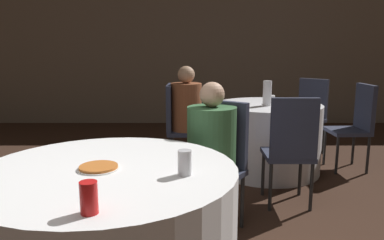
% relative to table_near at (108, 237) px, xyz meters
% --- Properties ---
extents(wall_back, '(16.00, 0.06, 2.80)m').
position_rel_table_near_xyz_m(wall_back, '(-0.15, 4.90, 1.03)').
color(wall_back, '#7A6B5B').
rests_on(wall_back, ground_plane).
extents(table_near, '(1.33, 1.33, 0.75)m').
position_rel_table_near_xyz_m(table_near, '(0.00, 0.00, 0.00)').
color(table_near, white).
rests_on(table_near, ground_plane).
extents(table_far, '(1.14, 1.14, 0.75)m').
position_rel_table_near_xyz_m(table_far, '(1.26, 2.20, 0.00)').
color(table_far, silver).
rests_on(table_far, ground_plane).
extents(chair_near_northeast, '(0.56, 0.56, 0.96)m').
position_rel_table_near_xyz_m(chair_near_northeast, '(0.63, 0.88, 0.19)').
color(chair_near_northeast, '#2D3347').
rests_on(chair_near_northeast, ground_plane).
extents(chair_far_south, '(0.40, 0.41, 0.96)m').
position_rel_table_near_xyz_m(chair_far_south, '(1.25, 1.21, 0.19)').
color(chair_far_south, '#2D3347').
rests_on(chair_far_south, ground_plane).
extents(chair_far_east, '(0.42, 0.42, 0.96)m').
position_rel_table_near_xyz_m(chair_far_east, '(2.25, 2.24, 0.19)').
color(chair_far_east, '#2D3347').
rests_on(chair_far_east, ground_plane).
extents(chair_far_west, '(0.41, 0.41, 0.96)m').
position_rel_table_near_xyz_m(chair_far_west, '(0.27, 2.22, 0.19)').
color(chair_far_west, '#2D3347').
rests_on(chair_far_west, ground_plane).
extents(chair_far_northeast, '(0.57, 0.57, 0.96)m').
position_rel_table_near_xyz_m(chair_far_northeast, '(1.94, 2.92, 0.19)').
color(chair_far_northeast, '#2D3347').
rests_on(chair_far_northeast, ground_plane).
extents(person_green_jacket, '(0.47, 0.49, 1.11)m').
position_rel_table_near_xyz_m(person_green_jacket, '(0.53, 0.74, 0.20)').
color(person_green_jacket, '#33384C').
rests_on(person_green_jacket, ground_plane).
extents(person_floral_shirt, '(0.51, 0.33, 1.15)m').
position_rel_table_near_xyz_m(person_floral_shirt, '(0.44, 2.22, 0.21)').
color(person_floral_shirt, '#33384C').
rests_on(person_floral_shirt, ground_plane).
extents(pizza_plate_near, '(0.21, 0.21, 0.02)m').
position_rel_table_near_xyz_m(pizza_plate_near, '(-0.04, -0.01, 0.38)').
color(pizza_plate_near, white).
rests_on(pizza_plate_near, table_near).
extents(soda_can_silver, '(0.07, 0.07, 0.12)m').
position_rel_table_near_xyz_m(soda_can_silver, '(0.40, -0.10, 0.43)').
color(soda_can_silver, silver).
rests_on(soda_can_silver, table_near).
extents(soda_can_red, '(0.07, 0.07, 0.12)m').
position_rel_table_near_xyz_m(soda_can_red, '(0.05, -0.52, 0.43)').
color(soda_can_red, red).
rests_on(soda_can_red, table_near).
extents(bottle_far, '(0.09, 0.09, 0.26)m').
position_rel_table_near_xyz_m(bottle_far, '(1.22, 2.09, 0.50)').
color(bottle_far, white).
rests_on(bottle_far, table_far).
extents(cup_far, '(0.08, 0.08, 0.09)m').
position_rel_table_near_xyz_m(cup_far, '(1.29, 2.24, 0.42)').
color(cup_far, white).
rests_on(cup_far, table_far).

